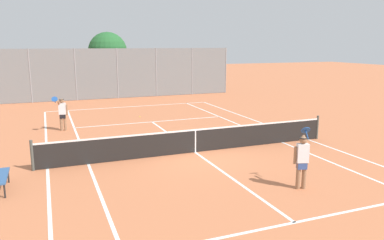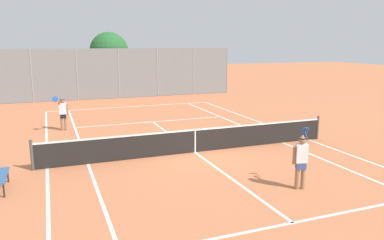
{
  "view_description": "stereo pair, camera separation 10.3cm",
  "coord_description": "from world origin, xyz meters",
  "px_view_note": "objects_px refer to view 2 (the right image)",
  "views": [
    {
      "loc": [
        -5.37,
        -13.25,
        4.23
      ],
      "look_at": [
        0.45,
        1.5,
        1.0
      ],
      "focal_mm": 35.0,
      "sensor_mm": 36.0,
      "label": 1
    },
    {
      "loc": [
        -5.27,
        -13.29,
        4.23
      ],
      "look_at": [
        0.45,
        1.5,
        1.0
      ],
      "focal_mm": 35.0,
      "sensor_mm": 36.0,
      "label": 2
    }
  ],
  "objects_px": {
    "player_far_left": "(63,112)",
    "courtside_bench": "(1,177)",
    "player_near_side": "(301,159)",
    "tree_behind_left": "(108,53)",
    "loose_tennis_ball_1": "(140,117)",
    "loose_tennis_ball_0": "(221,141)",
    "tennis_net": "(195,140)",
    "loose_tennis_ball_2": "(222,145)"
  },
  "relations": [
    {
      "from": "player_far_left",
      "to": "courtside_bench",
      "type": "bearing_deg",
      "value": -105.52
    },
    {
      "from": "player_near_side",
      "to": "tree_behind_left",
      "type": "distance_m",
      "value": 23.76
    },
    {
      "from": "player_near_side",
      "to": "loose_tennis_ball_1",
      "type": "distance_m",
      "value": 12.78
    },
    {
      "from": "loose_tennis_ball_0",
      "to": "courtside_bench",
      "type": "relative_size",
      "value": 0.04
    },
    {
      "from": "tennis_net",
      "to": "loose_tennis_ball_1",
      "type": "xyz_separation_m",
      "value": [
        -0.3,
        7.97,
        -0.48
      ]
    },
    {
      "from": "loose_tennis_ball_0",
      "to": "courtside_bench",
      "type": "xyz_separation_m",
      "value": [
        -8.48,
        -2.73,
        0.38
      ]
    },
    {
      "from": "tennis_net",
      "to": "loose_tennis_ball_1",
      "type": "distance_m",
      "value": 7.99
    },
    {
      "from": "tennis_net",
      "to": "player_near_side",
      "type": "height_order",
      "value": "player_near_side"
    },
    {
      "from": "loose_tennis_ball_1",
      "to": "loose_tennis_ball_2",
      "type": "relative_size",
      "value": 1.0
    },
    {
      "from": "player_far_left",
      "to": "courtside_bench",
      "type": "relative_size",
      "value": 1.18
    },
    {
      "from": "tennis_net",
      "to": "loose_tennis_ball_2",
      "type": "bearing_deg",
      "value": 17.71
    },
    {
      "from": "player_near_side",
      "to": "tennis_net",
      "type": "bearing_deg",
      "value": 107.94
    },
    {
      "from": "loose_tennis_ball_2",
      "to": "player_near_side",
      "type": "bearing_deg",
      "value": -88.84
    },
    {
      "from": "loose_tennis_ball_2",
      "to": "courtside_bench",
      "type": "height_order",
      "value": "courtside_bench"
    },
    {
      "from": "loose_tennis_ball_1",
      "to": "tree_behind_left",
      "type": "xyz_separation_m",
      "value": [
        -0.06,
        10.94,
        3.46
      ]
    },
    {
      "from": "player_far_left",
      "to": "loose_tennis_ball_2",
      "type": "distance_m",
      "value": 8.26
    },
    {
      "from": "tree_behind_left",
      "to": "player_far_left",
      "type": "bearing_deg",
      "value": -108.43
    },
    {
      "from": "player_near_side",
      "to": "courtside_bench",
      "type": "bearing_deg",
      "value": 159.5
    },
    {
      "from": "loose_tennis_ball_1",
      "to": "loose_tennis_ball_2",
      "type": "bearing_deg",
      "value": -77.22
    },
    {
      "from": "loose_tennis_ball_1",
      "to": "courtside_bench",
      "type": "distance_m",
      "value": 11.51
    },
    {
      "from": "player_far_left",
      "to": "loose_tennis_ball_1",
      "type": "relative_size",
      "value": 26.88
    },
    {
      "from": "player_far_left",
      "to": "loose_tennis_ball_1",
      "type": "height_order",
      "value": "player_far_left"
    },
    {
      "from": "loose_tennis_ball_2",
      "to": "courtside_bench",
      "type": "xyz_separation_m",
      "value": [
        -8.16,
        -2.0,
        0.38
      ]
    },
    {
      "from": "loose_tennis_ball_1",
      "to": "loose_tennis_ball_2",
      "type": "xyz_separation_m",
      "value": [
        1.71,
        -7.52,
        0.0
      ]
    },
    {
      "from": "tennis_net",
      "to": "loose_tennis_ball_2",
      "type": "height_order",
      "value": "tennis_net"
    },
    {
      "from": "tennis_net",
      "to": "courtside_bench",
      "type": "relative_size",
      "value": 8.0
    },
    {
      "from": "tree_behind_left",
      "to": "tennis_net",
      "type": "bearing_deg",
      "value": -88.9
    },
    {
      "from": "loose_tennis_ball_0",
      "to": "player_near_side",
      "type": "bearing_deg",
      "value": -92.07
    },
    {
      "from": "player_far_left",
      "to": "tree_behind_left",
      "type": "distance_m",
      "value": 13.87
    },
    {
      "from": "tennis_net",
      "to": "courtside_bench",
      "type": "height_order",
      "value": "tennis_net"
    },
    {
      "from": "player_far_left",
      "to": "tree_behind_left",
      "type": "height_order",
      "value": "tree_behind_left"
    },
    {
      "from": "tennis_net",
      "to": "loose_tennis_ball_2",
      "type": "relative_size",
      "value": 181.82
    },
    {
      "from": "loose_tennis_ball_0",
      "to": "courtside_bench",
      "type": "distance_m",
      "value": 8.91
    },
    {
      "from": "tennis_net",
      "to": "courtside_bench",
      "type": "xyz_separation_m",
      "value": [
        -6.76,
        -1.55,
        -0.1
      ]
    },
    {
      "from": "tennis_net",
      "to": "player_near_side",
      "type": "relative_size",
      "value": 6.76
    },
    {
      "from": "courtside_bench",
      "to": "tennis_net",
      "type": "bearing_deg",
      "value": 12.95
    },
    {
      "from": "player_near_side",
      "to": "player_far_left",
      "type": "xyz_separation_m",
      "value": [
        -6.17,
        10.62,
        0.0
      ]
    },
    {
      "from": "player_near_side",
      "to": "player_far_left",
      "type": "bearing_deg",
      "value": 120.16
    },
    {
      "from": "player_near_side",
      "to": "tree_behind_left",
      "type": "height_order",
      "value": "tree_behind_left"
    },
    {
      "from": "player_near_side",
      "to": "tree_behind_left",
      "type": "relative_size",
      "value": 0.34
    },
    {
      "from": "tennis_net",
      "to": "loose_tennis_ball_0",
      "type": "height_order",
      "value": "tennis_net"
    },
    {
      "from": "loose_tennis_ball_2",
      "to": "tree_behind_left",
      "type": "xyz_separation_m",
      "value": [
        -1.76,
        18.46,
        3.46
      ]
    }
  ]
}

